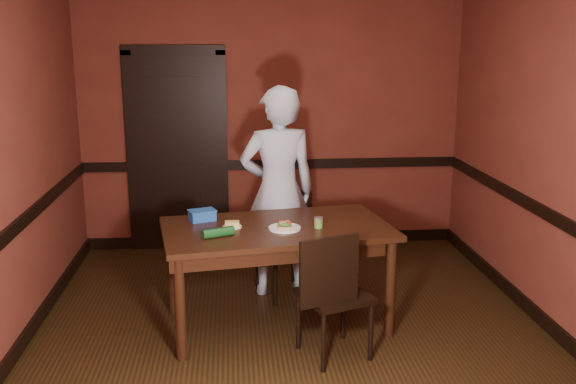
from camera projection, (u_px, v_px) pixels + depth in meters
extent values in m
cube|color=black|center=(292.00, 336.00, 4.92)|extent=(4.00, 4.50, 0.01)
cube|color=maroon|center=(272.00, 122.00, 6.78)|extent=(4.00, 0.02, 2.70)
cube|color=maroon|center=(349.00, 276.00, 2.42)|extent=(4.00, 0.02, 2.70)
cube|color=maroon|center=(4.00, 168.00, 4.42)|extent=(0.02, 4.50, 2.70)
cube|color=maroon|center=(559.00, 158.00, 4.77)|extent=(0.02, 4.50, 2.70)
cube|color=black|center=(272.00, 164.00, 6.87)|extent=(4.00, 0.03, 0.10)
cube|color=black|center=(13.00, 230.00, 4.53)|extent=(0.03, 4.50, 0.10)
cube|color=black|center=(552.00, 216.00, 4.88)|extent=(0.03, 4.50, 0.10)
cube|color=black|center=(273.00, 239.00, 7.06)|extent=(4.00, 0.03, 0.12)
cube|color=black|center=(25.00, 339.00, 4.73)|extent=(0.03, 4.50, 0.12)
cube|color=black|center=(541.00, 318.00, 5.07)|extent=(0.03, 4.50, 0.12)
cube|color=black|center=(177.00, 155.00, 6.73)|extent=(0.85, 0.04, 2.05)
cube|color=black|center=(132.00, 155.00, 6.70)|extent=(0.10, 0.06, 2.15)
cube|color=black|center=(223.00, 154.00, 6.79)|extent=(0.10, 0.06, 2.15)
cube|color=black|center=(173.00, 50.00, 6.49)|extent=(1.05, 0.06, 0.10)
cube|color=black|center=(277.00, 276.00, 5.03)|extent=(1.86, 1.23, 0.81)
imported|color=#AFC1D6|center=(278.00, 192.00, 5.58)|extent=(0.72, 0.53, 1.84)
cylinder|color=white|center=(285.00, 228.00, 4.85)|extent=(0.24, 0.24, 0.01)
cube|color=tan|center=(285.00, 227.00, 4.85)|extent=(0.11, 0.10, 0.02)
ellipsoid|color=#3F872C|center=(285.00, 224.00, 4.85)|extent=(0.10, 0.09, 0.02)
cylinder|color=red|center=(281.00, 221.00, 4.85)|extent=(0.04, 0.04, 0.01)
cylinder|color=red|center=(288.00, 222.00, 4.84)|extent=(0.04, 0.04, 0.01)
cylinder|color=#95B168|center=(281.00, 223.00, 4.82)|extent=(0.03, 0.03, 0.01)
cylinder|color=#95B168|center=(287.00, 221.00, 4.87)|extent=(0.03, 0.03, 0.01)
cylinder|color=#95B168|center=(285.00, 222.00, 4.84)|extent=(0.03, 0.03, 0.01)
cylinder|color=#5A863B|center=(319.00, 223.00, 4.88)|extent=(0.07, 0.07, 0.07)
cylinder|color=silver|center=(319.00, 218.00, 4.87)|extent=(0.07, 0.07, 0.01)
cylinder|color=white|center=(232.00, 227.00, 4.90)|extent=(0.15, 0.15, 0.01)
cube|color=#D7B764|center=(232.00, 224.00, 4.90)|extent=(0.11, 0.07, 0.04)
cube|color=blue|center=(202.00, 216.00, 5.08)|extent=(0.23, 0.19, 0.08)
cube|color=blue|center=(202.00, 211.00, 5.06)|extent=(0.24, 0.20, 0.01)
cylinder|color=#13441B|center=(218.00, 232.00, 4.66)|extent=(0.25, 0.16, 0.07)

